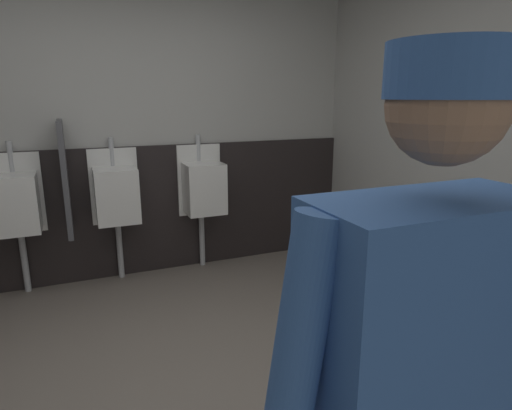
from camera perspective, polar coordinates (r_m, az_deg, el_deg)
wall_back at (r=3.97m, az=-17.48°, el=10.48°), size 4.81×0.12×2.74m
wainscot_band_back at (r=4.02m, az=-16.54°, el=-0.90°), size 4.21×0.03×1.15m
urinal_left at (r=3.84m, az=-29.02°, el=0.27°), size 0.40×0.34×1.24m
urinal_middle at (r=3.82m, az=-17.83°, el=1.34°), size 0.40×0.34×1.24m
urinal_right at (r=3.95m, az=-6.96°, el=2.32°), size 0.40×0.34×1.24m
privacy_divider_panel at (r=3.71m, az=-23.70°, el=3.18°), size 0.04×0.40×0.90m
person at (r=1.05m, az=20.73°, el=-21.33°), size 0.71×0.60×1.67m
trash_bin at (r=3.35m, az=20.66°, el=-8.06°), size 0.28×0.28×0.73m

